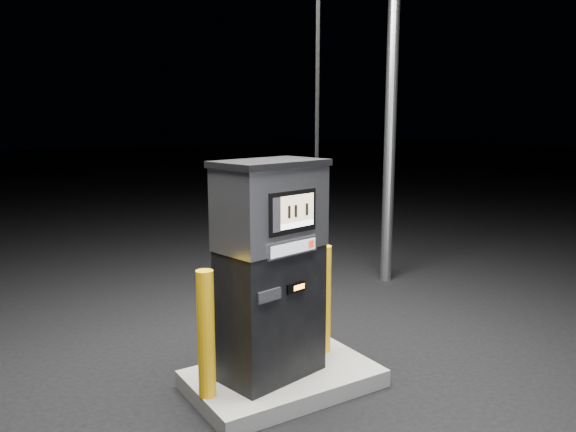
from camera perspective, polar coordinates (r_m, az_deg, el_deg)
ground at (r=5.15m, az=-0.53°, el=-16.94°), size 80.00×80.00×0.00m
pump_island at (r=5.12m, az=-0.53°, el=-16.19°), size 1.60×1.00×0.15m
fuel_dispenser at (r=4.69m, az=-1.73°, el=-5.28°), size 1.06×0.72×3.82m
bollard_left at (r=4.52m, az=-8.32°, el=-11.80°), size 0.18×0.18×1.03m
bollard_right at (r=5.30m, az=3.64°, el=-8.42°), size 0.16×0.16×1.02m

